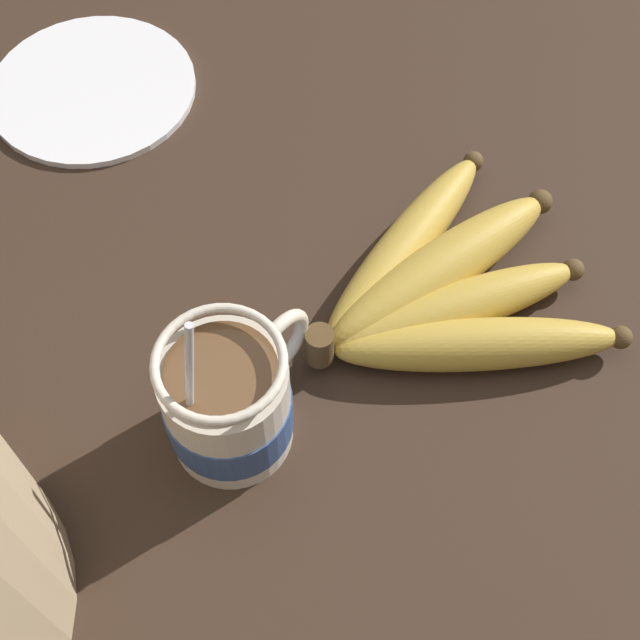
{
  "coord_description": "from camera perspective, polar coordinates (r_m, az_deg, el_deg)",
  "views": [
    {
      "loc": [
        -23.6,
        -17.55,
        59.06
      ],
      "look_at": [
        0.26,
        1.87,
        8.35
      ],
      "focal_mm": 50.0,
      "sensor_mm": 36.0,
      "label": 1
    }
  ],
  "objects": [
    {
      "name": "coffee_mug",
      "position": [
        0.57,
        -5.85,
        -5.26
      ],
      "size": [
        12.01,
        8.26,
        16.01
      ],
      "color": "beige",
      "rests_on": "table"
    },
    {
      "name": "banana_bunch",
      "position": [
        0.64,
        8.01,
        1.97
      ],
      "size": [
        22.85,
        19.96,
        4.32
      ],
      "color": "#4C381E",
      "rests_on": "table"
    },
    {
      "name": "table",
      "position": [
        0.64,
        1.15,
        -4.02
      ],
      "size": [
        111.99,
        111.99,
        3.88
      ],
      "color": "#332319",
      "rests_on": "ground"
    },
    {
      "name": "small_plate",
      "position": [
        0.81,
        -14.35,
        14.18
      ],
      "size": [
        17.65,
        17.65,
        0.6
      ],
      "color": "white",
      "rests_on": "table"
    }
  ]
}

